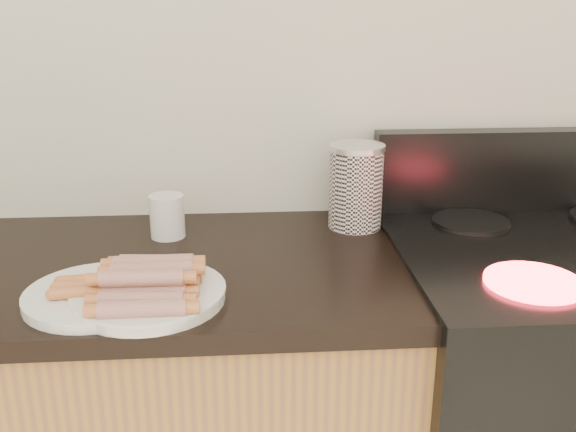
{
  "coord_description": "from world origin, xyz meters",
  "views": [
    {
      "loc": [
        0.08,
        0.45,
        1.42
      ],
      "look_at": [
        0.16,
        1.62,
        1.02
      ],
      "focal_mm": 40.0,
      "sensor_mm": 36.0,
      "label": 1
    }
  ],
  "objects": [
    {
      "name": "wall_back",
      "position": [
        0.0,
        2.0,
        1.3
      ],
      "size": [
        4.0,
        0.04,
        2.6
      ],
      "primitive_type": "cube",
      "color": "silver",
      "rests_on": "ground"
    },
    {
      "name": "stove",
      "position": [
        0.78,
        1.68,
        0.46
      ],
      "size": [
        0.76,
        0.65,
        0.91
      ],
      "color": "black",
      "rests_on": "floor"
    },
    {
      "name": "stove_panel",
      "position": [
        0.78,
        1.96,
        1.01
      ],
      "size": [
        0.76,
        0.06,
        0.2
      ],
      "primitive_type": "cube",
      "color": "black",
      "rests_on": "stove"
    },
    {
      "name": "burner_near_left",
      "position": [
        0.61,
        1.51,
        0.92
      ],
      "size": [
        0.18,
        0.18,
        0.01
      ],
      "primitive_type": "cylinder",
      "color": "#FF1E2D",
      "rests_on": "stove"
    },
    {
      "name": "burner_far_left",
      "position": [
        0.61,
        1.84,
        0.92
      ],
      "size": [
        0.18,
        0.18,
        0.01
      ],
      "primitive_type": "cylinder",
      "color": "black",
      "rests_on": "stove"
    },
    {
      "name": "main_plate",
      "position": [
        -0.1,
        1.51,
        0.91
      ],
      "size": [
        0.33,
        0.33,
        0.02
      ],
      "primitive_type": "cylinder",
      "rotation": [
        0.0,
        0.0,
        0.23
      ],
      "color": "silver",
      "rests_on": "counter_slab"
    },
    {
      "name": "side_plate",
      "position": [
        -0.19,
        1.52,
        0.91
      ],
      "size": [
        0.26,
        0.26,
        0.02
      ],
      "primitive_type": "cylinder",
      "rotation": [
        0.0,
        0.0,
        -0.02
      ],
      "color": "white",
      "rests_on": "counter_slab"
    },
    {
      "name": "hotdog_pile",
      "position": [
        -0.1,
        1.51,
        0.94
      ],
      "size": [
        0.14,
        0.23,
        0.06
      ],
      "rotation": [
        0.0,
        0.0,
        -0.05
      ],
      "color": "maroon",
      "rests_on": "main_plate"
    },
    {
      "name": "plain_sausages",
      "position": [
        -0.19,
        1.52,
        0.93
      ],
      "size": [
        0.14,
        0.09,
        0.02
      ],
      "rotation": [
        0.0,
        0.0,
        0.11
      ],
      "color": "orange",
      "rests_on": "side_plate"
    },
    {
      "name": "canister",
      "position": [
        0.34,
        1.88,
        1.0
      ],
      "size": [
        0.13,
        0.13,
        0.2
      ],
      "rotation": [
        0.0,
        0.0,
        0.44
      ],
      "color": "silver",
      "rests_on": "counter_slab"
    },
    {
      "name": "mug",
      "position": [
        -0.1,
        1.84,
        0.95
      ],
      "size": [
        0.09,
        0.09,
        0.1
      ],
      "primitive_type": "cylinder",
      "rotation": [
        0.0,
        0.0,
        -0.2
      ],
      "color": "silver",
      "rests_on": "counter_slab"
    }
  ]
}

